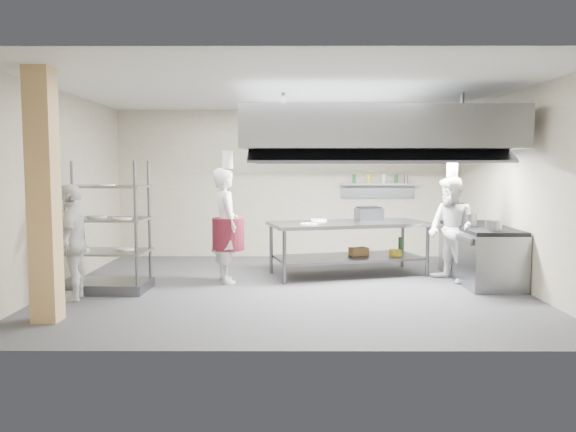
{
  "coord_description": "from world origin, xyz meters",
  "views": [
    {
      "loc": [
        0.0,
        -8.49,
        1.84
      ],
      "look_at": [
        -0.03,
        0.2,
        1.08
      ],
      "focal_mm": 35.0,
      "sensor_mm": 36.0,
      "label": 1
    }
  ],
  "objects_px": {
    "cooking_range": "(480,255)",
    "chef_head": "(226,225)",
    "griddle": "(369,214)",
    "chef_plating": "(74,242)",
    "island": "(348,249)",
    "chef_line": "(451,230)",
    "pass_rack": "(103,226)",
    "stockpot": "(468,220)"
  },
  "relations": [
    {
      "from": "chef_head",
      "to": "stockpot",
      "type": "xyz_separation_m",
      "value": [
        3.87,
        0.05,
        0.08
      ]
    },
    {
      "from": "pass_rack",
      "to": "griddle",
      "type": "relative_size",
      "value": 4.41
    },
    {
      "from": "chef_head",
      "to": "stockpot",
      "type": "height_order",
      "value": "chef_head"
    },
    {
      "from": "chef_line",
      "to": "stockpot",
      "type": "relative_size",
      "value": 5.93
    },
    {
      "from": "griddle",
      "to": "stockpot",
      "type": "relative_size",
      "value": 1.54
    },
    {
      "from": "cooking_range",
      "to": "chef_head",
      "type": "height_order",
      "value": "chef_head"
    },
    {
      "from": "pass_rack",
      "to": "stockpot",
      "type": "relative_size",
      "value": 6.79
    },
    {
      "from": "island",
      "to": "griddle",
      "type": "xyz_separation_m",
      "value": [
        0.39,
        0.3,
        0.56
      ]
    },
    {
      "from": "chef_line",
      "to": "cooking_range",
      "type": "bearing_deg",
      "value": 74.51
    },
    {
      "from": "island",
      "to": "pass_rack",
      "type": "bearing_deg",
      "value": -176.12
    },
    {
      "from": "cooking_range",
      "to": "griddle",
      "type": "relative_size",
      "value": 4.56
    },
    {
      "from": "pass_rack",
      "to": "chef_head",
      "type": "bearing_deg",
      "value": 23.21
    },
    {
      "from": "chef_head",
      "to": "chef_line",
      "type": "bearing_deg",
      "value": -110.23
    },
    {
      "from": "island",
      "to": "pass_rack",
      "type": "distance_m",
      "value": 4.0
    },
    {
      "from": "chef_plating",
      "to": "stockpot",
      "type": "distance_m",
      "value": 5.99
    },
    {
      "from": "chef_line",
      "to": "chef_plating",
      "type": "bearing_deg",
      "value": -101.12
    },
    {
      "from": "griddle",
      "to": "island",
      "type": "bearing_deg",
      "value": -153.21
    },
    {
      "from": "chef_head",
      "to": "griddle",
      "type": "distance_m",
      "value": 2.58
    },
    {
      "from": "chef_head",
      "to": "chef_line",
      "type": "xyz_separation_m",
      "value": [
        3.6,
        0.03,
        -0.07
      ]
    },
    {
      "from": "chef_plating",
      "to": "island",
      "type": "bearing_deg",
      "value": 107.4
    },
    {
      "from": "chef_line",
      "to": "chef_plating",
      "type": "height_order",
      "value": "chef_line"
    },
    {
      "from": "island",
      "to": "cooking_range",
      "type": "height_order",
      "value": "island"
    },
    {
      "from": "stockpot",
      "to": "chef_head",
      "type": "bearing_deg",
      "value": -179.2
    },
    {
      "from": "chef_line",
      "to": "stockpot",
      "type": "height_order",
      "value": "chef_line"
    },
    {
      "from": "pass_rack",
      "to": "chef_plating",
      "type": "xyz_separation_m",
      "value": [
        -0.24,
        -0.53,
        -0.16
      ]
    },
    {
      "from": "cooking_range",
      "to": "chef_line",
      "type": "bearing_deg",
      "value": -172.07
    },
    {
      "from": "stockpot",
      "to": "pass_rack",
      "type": "bearing_deg",
      "value": -172.8
    },
    {
      "from": "pass_rack",
      "to": "chef_head",
      "type": "relative_size",
      "value": 1.06
    },
    {
      "from": "chef_head",
      "to": "stockpot",
      "type": "bearing_deg",
      "value": -109.94
    },
    {
      "from": "stockpot",
      "to": "island",
      "type": "bearing_deg",
      "value": 163.55
    },
    {
      "from": "pass_rack",
      "to": "chef_line",
      "type": "relative_size",
      "value": 1.15
    },
    {
      "from": "cooking_range",
      "to": "stockpot",
      "type": "relative_size",
      "value": 7.01
    },
    {
      "from": "pass_rack",
      "to": "cooking_range",
      "type": "bearing_deg",
      "value": 9.94
    },
    {
      "from": "pass_rack",
      "to": "stockpot",
      "type": "height_order",
      "value": "pass_rack"
    },
    {
      "from": "stockpot",
      "to": "chef_line",
      "type": "bearing_deg",
      "value": -175.28
    },
    {
      "from": "chef_head",
      "to": "griddle",
      "type": "relative_size",
      "value": 4.17
    },
    {
      "from": "pass_rack",
      "to": "griddle",
      "type": "bearing_deg",
      "value": 23.18
    },
    {
      "from": "chef_plating",
      "to": "stockpot",
      "type": "height_order",
      "value": "chef_plating"
    },
    {
      "from": "pass_rack",
      "to": "chef_plating",
      "type": "relative_size",
      "value": 1.2
    },
    {
      "from": "chef_line",
      "to": "griddle",
      "type": "xyz_separation_m",
      "value": [
        -1.2,
        0.87,
        0.17
      ]
    },
    {
      "from": "chef_line",
      "to": "island",
      "type": "bearing_deg",
      "value": -133.18
    },
    {
      "from": "chef_head",
      "to": "pass_rack",
      "type": "bearing_deg",
      "value": 89.9
    }
  ]
}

